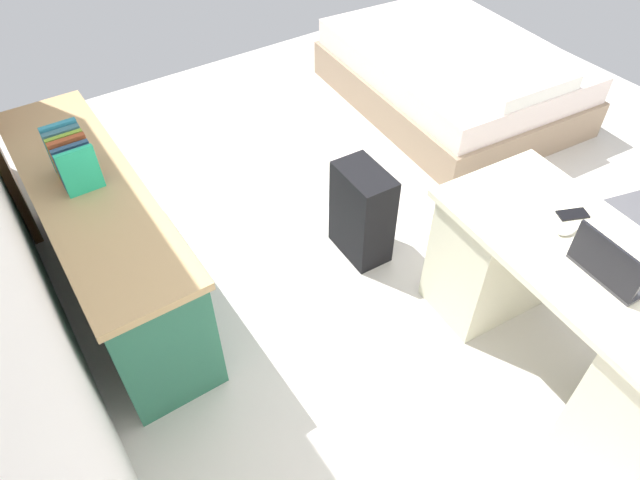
{
  "coord_description": "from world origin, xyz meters",
  "views": [
    {
      "loc": [
        -1.77,
        1.96,
        2.45
      ],
      "look_at": [
        -0.23,
        0.93,
        0.6
      ],
      "focal_mm": 31.6,
      "sensor_mm": 36.0,
      "label": 1
    }
  ],
  "objects": [
    {
      "name": "ground_plane",
      "position": [
        0.0,
        0.0,
        0.0
      ],
      "size": [
        5.4,
        5.4,
        0.0
      ],
      "primitive_type": "plane",
      "color": "beige"
    },
    {
      "name": "desk",
      "position": [
        -1.1,
        0.12,
        0.39
      ],
      "size": [
        1.49,
        0.77,
        0.74
      ],
      "color": "beige",
      "rests_on": "ground_plane"
    },
    {
      "name": "credenza",
      "position": [
        0.59,
        1.73,
        0.37
      ],
      "size": [
        1.8,
        0.48,
        0.74
      ],
      "color": "#28664C",
      "rests_on": "ground_plane"
    },
    {
      "name": "bed",
      "position": [
        1.01,
        -1.15,
        0.24
      ],
      "size": [
        2.01,
        1.56,
        0.58
      ],
      "color": "gray",
      "rests_on": "ground_plane"
    },
    {
      "name": "suitcase_black",
      "position": [
        0.07,
        0.43,
        0.29
      ],
      "size": [
        0.37,
        0.24,
        0.58
      ],
      "primitive_type": "cube",
      "rotation": [
        0.0,
        0.0,
        -0.05
      ],
      "color": "black",
      "rests_on": "ground_plane"
    },
    {
      "name": "laptop",
      "position": [
        -1.16,
        0.15,
        0.79
      ],
      "size": [
        0.33,
        0.24,
        0.21
      ],
      "color": "#333338",
      "rests_on": "desk"
    },
    {
      "name": "computer_mouse",
      "position": [
        -0.9,
        0.09,
        0.76
      ],
      "size": [
        0.07,
        0.1,
        0.03
      ],
      "primitive_type": "ellipsoid",
      "rotation": [
        0.0,
        0.0,
        -0.08
      ],
      "color": "white",
      "rests_on": "desk"
    },
    {
      "name": "cell_phone_by_mouse",
      "position": [
        -0.85,
        -0.03,
        0.75
      ],
      "size": [
        0.11,
        0.15,
        0.01
      ],
      "primitive_type": "cube",
      "rotation": [
        0.0,
        0.0,
        -0.41
      ],
      "color": "black",
      "rests_on": "desk"
    },
    {
      "name": "book_row",
      "position": [
        0.66,
        1.73,
        0.85
      ],
      "size": [
        0.27,
        0.17,
        0.24
      ],
      "color": "#26BE87",
      "rests_on": "credenza"
    },
    {
      "name": "figurine_small",
      "position": [
        0.97,
        1.73,
        0.79
      ],
      "size": [
        0.08,
        0.08,
        0.11
      ],
      "primitive_type": "cone",
      "color": "gold",
      "rests_on": "credenza"
    }
  ]
}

